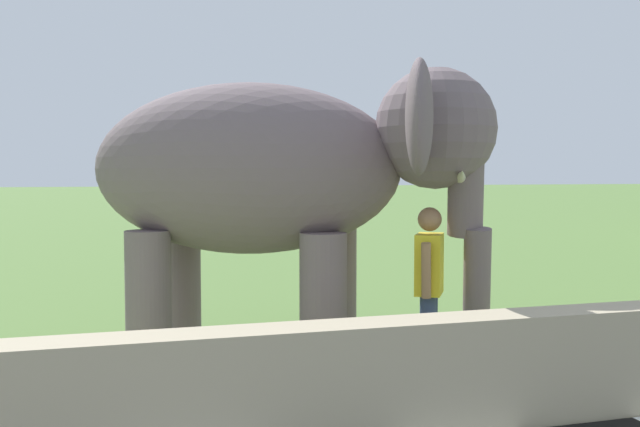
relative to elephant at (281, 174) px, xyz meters
The scene contains 3 objects.
barrier_parapet 2.93m from the elephant, 95.05° to the right, with size 28.00×0.36×1.00m, color tan.
elephant is the anchor object (origin of this frame).
person_handler 1.79m from the elephant, 26.71° to the right, with size 0.42×0.61×1.66m.
Camera 1 is at (0.61, -0.10, 1.98)m, focal length 40.14 mm.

